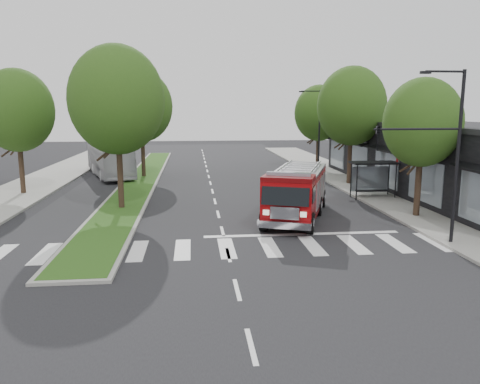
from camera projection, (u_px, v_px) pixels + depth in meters
name	position (u px, v px, depth m)	size (l,w,h in m)	color
ground	(222.00, 231.00, 24.31)	(140.00, 140.00, 0.00)	black
sidewalk_right	(379.00, 192.00, 35.33)	(5.00, 80.00, 0.15)	gray
sidewalk_left	(6.00, 199.00, 32.64)	(5.00, 80.00, 0.15)	gray
median	(142.00, 180.00, 41.32)	(3.00, 50.00, 0.15)	gray
storefront_row	(438.00, 159.00, 35.36)	(8.00, 30.00, 5.00)	black
bus_shelter	(373.00, 170.00, 33.04)	(3.20, 1.60, 2.61)	black
tree_right_near	(422.00, 123.00, 26.44)	(4.40, 4.40, 8.05)	black
tree_right_mid	(352.00, 106.00, 38.02)	(5.60, 5.60, 9.72)	black
tree_right_far	(319.00, 113.00, 47.93)	(5.00, 5.00, 8.73)	black
tree_median_near	(117.00, 100.00, 28.38)	(5.80, 5.80, 10.16)	black
tree_median_far	(141.00, 106.00, 42.15)	(5.60, 5.60, 9.72)	black
tree_left_mid	(17.00, 110.00, 33.58)	(5.20, 5.20, 9.16)	black
streetlight_right_near	(440.00, 145.00, 21.02)	(4.08, 0.22, 8.00)	black
streetlight_right_far	(318.00, 128.00, 44.14)	(2.11, 0.20, 8.00)	black
fire_engine	(297.00, 193.00, 27.10)	(5.61, 9.28, 3.09)	#570406
city_bus	(110.00, 159.00, 44.01)	(2.70, 11.52, 3.21)	#AEAEB2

